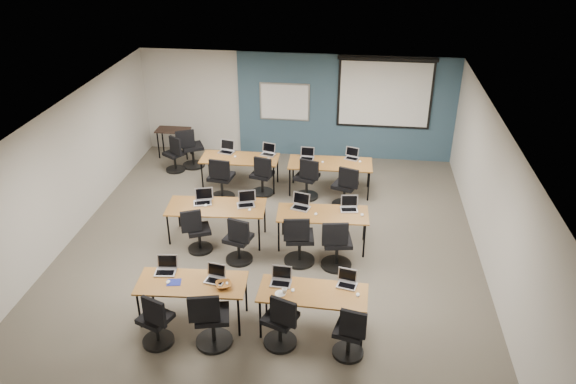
# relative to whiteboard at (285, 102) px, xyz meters

# --- Properties ---
(floor) EXTENTS (8.00, 9.00, 0.02)m
(floor) POSITION_rel_whiteboard_xyz_m (0.30, -4.43, -1.45)
(floor) COLOR #6B6354
(floor) RESTS_ON ground
(ceiling) EXTENTS (8.00, 9.00, 0.02)m
(ceiling) POSITION_rel_whiteboard_xyz_m (0.30, -4.43, 1.25)
(ceiling) COLOR white
(ceiling) RESTS_ON ground
(wall_back) EXTENTS (8.00, 0.04, 2.70)m
(wall_back) POSITION_rel_whiteboard_xyz_m (0.30, 0.07, -0.10)
(wall_back) COLOR beige
(wall_back) RESTS_ON ground
(wall_front) EXTENTS (8.00, 0.04, 2.70)m
(wall_front) POSITION_rel_whiteboard_xyz_m (0.30, -8.93, -0.10)
(wall_front) COLOR beige
(wall_front) RESTS_ON ground
(wall_left) EXTENTS (0.04, 9.00, 2.70)m
(wall_left) POSITION_rel_whiteboard_xyz_m (-3.70, -4.43, -0.10)
(wall_left) COLOR beige
(wall_left) RESTS_ON ground
(wall_right) EXTENTS (0.04, 9.00, 2.70)m
(wall_right) POSITION_rel_whiteboard_xyz_m (4.30, -4.43, -0.10)
(wall_right) COLOR beige
(wall_right) RESTS_ON ground
(blue_accent_panel) EXTENTS (5.50, 0.04, 2.70)m
(blue_accent_panel) POSITION_rel_whiteboard_xyz_m (1.55, 0.04, -0.10)
(blue_accent_panel) COLOR #3D5977
(blue_accent_panel) RESTS_ON wall_back
(whiteboard) EXTENTS (1.28, 0.03, 0.98)m
(whiteboard) POSITION_rel_whiteboard_xyz_m (0.00, 0.00, 0.00)
(whiteboard) COLOR #B0B6B8
(whiteboard) RESTS_ON wall_back
(projector_screen) EXTENTS (2.40, 0.10, 1.82)m
(projector_screen) POSITION_rel_whiteboard_xyz_m (2.50, -0.02, 0.44)
(projector_screen) COLOR black
(projector_screen) RESTS_ON wall_back
(training_table_front_left) EXTENTS (1.72, 0.71, 0.73)m
(training_table_front_left) POSITION_rel_whiteboard_xyz_m (-0.60, -6.71, -0.77)
(training_table_front_left) COLOR olive
(training_table_front_left) RESTS_ON floor
(training_table_front_right) EXTENTS (1.67, 0.70, 0.73)m
(training_table_front_right) POSITION_rel_whiteboard_xyz_m (1.31, -6.72, -0.77)
(training_table_front_right) COLOR brown
(training_table_front_right) RESTS_ON floor
(training_table_mid_left) EXTENTS (1.91, 0.80, 0.73)m
(training_table_mid_left) POSITION_rel_whiteboard_xyz_m (-0.79, -4.28, -0.76)
(training_table_mid_left) COLOR brown
(training_table_mid_left) RESTS_ON floor
(training_table_mid_right) EXTENTS (1.74, 0.73, 0.73)m
(training_table_mid_right) POSITION_rel_whiteboard_xyz_m (1.29, -4.29, -0.77)
(training_table_mid_right) COLOR brown
(training_table_mid_right) RESTS_ON floor
(training_table_back_left) EXTENTS (1.79, 0.75, 0.73)m
(training_table_back_left) POSITION_rel_whiteboard_xyz_m (-0.79, -1.96, -0.77)
(training_table_back_left) COLOR brown
(training_table_back_left) RESTS_ON floor
(training_table_back_right) EXTENTS (1.89, 0.79, 0.73)m
(training_table_back_right) POSITION_rel_whiteboard_xyz_m (1.30, -1.99, -0.76)
(training_table_back_right) COLOR brown
(training_table_back_right) RESTS_ON floor
(laptop_0) EXTENTS (0.33, 0.28, 0.25)m
(laptop_0) POSITION_rel_whiteboard_xyz_m (-1.09, -6.47, -0.66)
(laptop_0) COLOR #AEAEB7
(laptop_0) RESTS_ON training_table_front_left
(mouse_0) EXTENTS (0.07, 0.10, 0.04)m
(mouse_0) POSITION_rel_whiteboard_xyz_m (-0.97, -6.76, -0.71)
(mouse_0) COLOR white
(mouse_0) RESTS_ON training_table_front_left
(task_chair_0) EXTENTS (0.51, 0.49, 0.97)m
(task_chair_0) POSITION_rel_whiteboard_xyz_m (-1.00, -7.35, -1.05)
(task_chair_0) COLOR black
(task_chair_0) RESTS_ON floor
(laptop_1) EXTENTS (0.31, 0.26, 0.24)m
(laptop_1) POSITION_rel_whiteboard_xyz_m (-0.25, -6.59, -0.66)
(laptop_1) COLOR #AAAAAA
(laptop_1) RESTS_ON training_table_front_left
(mouse_1) EXTENTS (0.06, 0.09, 0.03)m
(mouse_1) POSITION_rel_whiteboard_xyz_m (-0.04, -6.67, -0.71)
(mouse_1) COLOR white
(mouse_1) RESTS_ON training_table_front_left
(task_chair_1) EXTENTS (0.57, 0.57, 1.04)m
(task_chair_1) POSITION_rel_whiteboard_xyz_m (-0.17, -7.26, -1.02)
(task_chair_1) COLOR black
(task_chair_1) RESTS_ON floor
(laptop_2) EXTENTS (0.32, 0.27, 0.24)m
(laptop_2) POSITION_rel_whiteboard_xyz_m (0.79, -6.53, -0.66)
(laptop_2) COLOR #ACABB3
(laptop_2) RESTS_ON training_table_front_right
(mouse_2) EXTENTS (0.06, 0.09, 0.03)m
(mouse_2) POSITION_rel_whiteboard_xyz_m (1.00, -6.72, -0.71)
(mouse_2) COLOR white
(mouse_2) RESTS_ON training_table_front_right
(task_chair_2) EXTENTS (0.54, 0.51, 1.00)m
(task_chair_2) POSITION_rel_whiteboard_xyz_m (0.87, -7.15, -1.04)
(task_chair_2) COLOR black
(task_chair_2) RESTS_ON floor
(laptop_3) EXTENTS (0.30, 0.26, 0.23)m
(laptop_3) POSITION_rel_whiteboard_xyz_m (1.81, -6.46, -0.66)
(laptop_3) COLOR #ACADB2
(laptop_3) RESTS_ON training_table_front_right
(mouse_3) EXTENTS (0.07, 0.10, 0.03)m
(mouse_3) POSITION_rel_whiteboard_xyz_m (1.99, -6.71, -0.71)
(mouse_3) COLOR white
(mouse_3) RESTS_ON training_table_front_right
(task_chair_3) EXTENTS (0.47, 0.47, 0.96)m
(task_chair_3) POSITION_rel_whiteboard_xyz_m (1.90, -7.24, -1.06)
(task_chair_3) COLOR black
(task_chair_3) RESTS_ON floor
(laptop_4) EXTENTS (0.35, 0.30, 0.26)m
(laptop_4) POSITION_rel_whiteboard_xyz_m (-1.09, -4.14, -0.65)
(laptop_4) COLOR #B1B1B1
(laptop_4) RESTS_ON training_table_mid_left
(mouse_4) EXTENTS (0.09, 0.12, 0.04)m
(mouse_4) POSITION_rel_whiteboard_xyz_m (-1.00, -4.29, -0.71)
(mouse_4) COLOR white
(mouse_4) RESTS_ON training_table_mid_left
(task_chair_4) EXTENTS (0.51, 0.48, 0.96)m
(task_chair_4) POSITION_rel_whiteboard_xyz_m (-1.06, -4.79, -1.06)
(task_chair_4) COLOR black
(task_chair_4) RESTS_ON floor
(laptop_5) EXTENTS (0.34, 0.29, 0.26)m
(laptop_5) POSITION_rel_whiteboard_xyz_m (-0.22, -4.13, -0.66)
(laptop_5) COLOR #B6B7C4
(laptop_5) RESTS_ON training_table_mid_left
(mouse_5) EXTENTS (0.09, 0.11, 0.03)m
(mouse_5) POSITION_rel_whiteboard_xyz_m (-0.12, -4.35, -0.71)
(mouse_5) COLOR white
(mouse_5) RESTS_ON training_table_mid_left
(task_chair_5) EXTENTS (0.52, 0.51, 0.99)m
(task_chair_5) POSITION_rel_whiteboard_xyz_m (-0.21, -5.04, -1.04)
(task_chair_5) COLOR black
(task_chair_5) RESTS_ON floor
(laptop_6) EXTENTS (0.34, 0.29, 0.26)m
(laptop_6) POSITION_rel_whiteboard_xyz_m (0.85, -4.10, -0.66)
(laptop_6) COLOR #BDBDBD
(laptop_6) RESTS_ON training_table_mid_right
(mouse_6) EXTENTS (0.07, 0.10, 0.03)m
(mouse_6) POSITION_rel_whiteboard_xyz_m (1.16, -4.35, -0.71)
(mouse_6) COLOR white
(mouse_6) RESTS_ON training_table_mid_right
(task_chair_6) EXTENTS (0.58, 0.58, 1.05)m
(task_chair_6) POSITION_rel_whiteboard_xyz_m (0.90, -4.95, -1.01)
(task_chair_6) COLOR black
(task_chair_6) RESTS_ON floor
(laptop_7) EXTENTS (0.33, 0.28, 0.25)m
(laptop_7) POSITION_rel_whiteboard_xyz_m (1.78, -4.06, -0.66)
(laptop_7) COLOR #B7B7B7
(laptop_7) RESTS_ON training_table_mid_right
(mouse_7) EXTENTS (0.09, 0.11, 0.03)m
(mouse_7) POSITION_rel_whiteboard_xyz_m (2.04, -4.28, -0.71)
(mouse_7) COLOR white
(mouse_7) RESTS_ON training_table_mid_right
(task_chair_7) EXTENTS (0.57, 0.57, 1.05)m
(task_chair_7) POSITION_rel_whiteboard_xyz_m (1.59, -5.00, -1.01)
(task_chair_7) COLOR black
(task_chair_7) RESTS_ON floor
(laptop_8) EXTENTS (0.35, 0.30, 0.27)m
(laptop_8) POSITION_rel_whiteboard_xyz_m (-1.17, -1.66, -0.65)
(laptop_8) COLOR #B6B6B9
(laptop_8) RESTS_ON training_table_back_left
(mouse_8) EXTENTS (0.09, 0.11, 0.03)m
(mouse_8) POSITION_rel_whiteboard_xyz_m (-0.91, -1.93, -0.71)
(mouse_8) COLOR white
(mouse_8) RESTS_ON training_table_back_left
(task_chair_8) EXTENTS (0.57, 0.57, 1.05)m
(task_chair_8) POSITION_rel_whiteboard_xyz_m (-1.09, -2.67, -1.01)
(task_chair_8) COLOR black
(task_chair_8) RESTS_ON floor
(laptop_9) EXTENTS (0.32, 0.27, 0.25)m
(laptop_9) POSITION_rel_whiteboard_xyz_m (-0.17, -1.67, -0.66)
(laptop_9) COLOR #B2B2B5
(laptop_9) RESTS_ON training_table_back_left
(mouse_9) EXTENTS (0.06, 0.10, 0.03)m
(mouse_9) POSITION_rel_whiteboard_xyz_m (-0.13, -1.95, -0.71)
(mouse_9) COLOR white
(mouse_9) RESTS_ON training_table_back_left
(task_chair_9) EXTENTS (0.51, 0.51, 0.99)m
(task_chair_9) POSITION_rel_whiteboard_xyz_m (-0.21, -2.33, -1.04)
(task_chair_9) COLOR black
(task_chair_9) RESTS_ON floor
(laptop_10) EXTENTS (0.31, 0.27, 0.24)m
(laptop_10) POSITION_rel_whiteboard_xyz_m (0.75, -1.79, -0.66)
(laptop_10) COLOR #A3A4AE
(laptop_10) RESTS_ON training_table_back_right
(mouse_10) EXTENTS (0.06, 0.09, 0.03)m
(mouse_10) POSITION_rel_whiteboard_xyz_m (1.13, -1.98, -0.71)
(mouse_10) COLOR white
(mouse_10) RESTS_ON training_table_back_right
(task_chair_10) EXTENTS (0.55, 0.54, 1.02)m
(task_chair_10) POSITION_rel_whiteboard_xyz_m (0.82, -2.38, -1.03)
(task_chair_10) COLOR black
(task_chair_10) RESTS_ON floor
(laptop_11) EXTENTS (0.31, 0.26, 0.24)m
(laptop_11) POSITION_rel_whiteboard_xyz_m (1.78, -1.66, -0.66)
(laptop_11) COLOR #AFAFAF
(laptop_11) RESTS_ON training_table_back_right
(mouse_11) EXTENTS (0.06, 0.10, 0.04)m
(mouse_11) POSITION_rel_whiteboard_xyz_m (1.97, -1.85, -0.71)
(mouse_11) COLOR white
(mouse_11) RESTS_ON training_table_back_right
(task_chair_11) EXTENTS (0.56, 0.54, 1.01)m
(task_chair_11) POSITION_rel_whiteboard_xyz_m (1.68, -2.69, -1.03)
(task_chair_11) COLOR black
(task_chair_11) RESTS_ON floor
(blue_mousepad) EXTENTS (0.25, 0.22, 0.01)m
(blue_mousepad) POSITION_rel_whiteboard_xyz_m (-0.88, -6.75, -0.72)
(blue_mousepad) COLOR navy
(blue_mousepad) RESTS_ON training_table_front_left
(snack_bowl) EXTENTS (0.37, 0.37, 0.07)m
(snack_bowl) POSITION_rel_whiteboard_xyz_m (-0.08, -6.75, -0.69)
(snack_bowl) COLOR brown
(snack_bowl) RESTS_ON training_table_front_left
(snack_plate) EXTENTS (0.19, 0.19, 0.01)m
(snack_plate) POSITION_rel_whiteboard_xyz_m (0.81, -6.82, -0.71)
(snack_plate) COLOR white
(snack_plate) RESTS_ON training_table_front_right
(coffee_cup) EXTENTS (0.08, 0.08, 0.07)m
(coffee_cup) POSITION_rel_whiteboard_xyz_m (0.88, -6.81, -0.67)
(coffee_cup) COLOR white
(coffee_cup) RESTS_ON snack_plate
(utility_table) EXTENTS (0.86, 0.48, 0.75)m
(utility_table) POSITION_rel_whiteboard_xyz_m (-2.86, -0.47, -0.80)
(utility_table) COLOR black
(utility_table) RESTS_ON floor
(spare_chair_a) EXTENTS (0.61, 0.57, 1.04)m
(spare_chair_a) POSITION_rel_whiteboard_xyz_m (-2.23, -1.07, -1.02)
(spare_chair_a) COLOR black
(spare_chair_a) RESTS_ON floor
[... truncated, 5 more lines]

